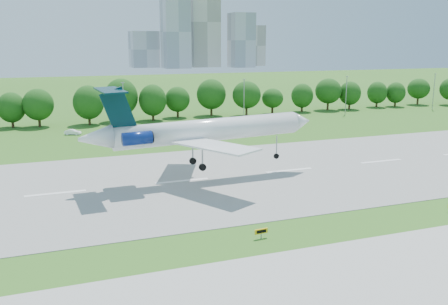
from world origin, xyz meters
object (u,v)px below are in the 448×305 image
airliner (198,130)px  taxi_sign_left (261,231)px  service_vehicle_b (120,125)px  service_vehicle_a (73,132)px

airliner → taxi_sign_left: bearing=-94.2°
taxi_sign_left → service_vehicle_b: 85.44m
service_vehicle_b → service_vehicle_a: bearing=115.3°
service_vehicle_b → airliner: bearing=178.4°
taxi_sign_left → service_vehicle_a: size_ratio=0.42×
service_vehicle_a → service_vehicle_b: 15.14m
taxi_sign_left → airliner: bearing=83.1°
airliner → taxi_sign_left: airliner is taller
taxi_sign_left → service_vehicle_a: 79.32m
taxi_sign_left → service_vehicle_b: service_vehicle_b is taller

